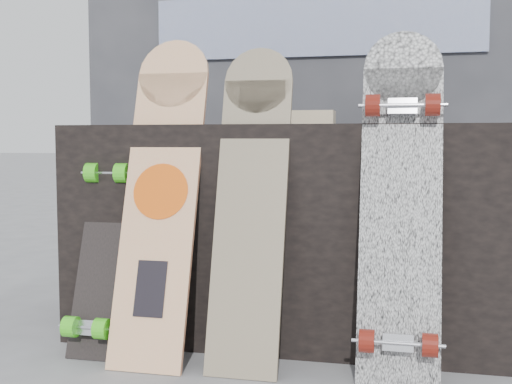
% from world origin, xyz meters
% --- Properties ---
extents(ground, '(60.00, 60.00, 0.00)m').
position_xyz_m(ground, '(0.00, 0.00, 0.00)').
color(ground, slate).
rests_on(ground, ground).
extents(vendor_table, '(1.60, 0.60, 0.80)m').
position_xyz_m(vendor_table, '(0.00, 0.50, 0.40)').
color(vendor_table, black).
rests_on(vendor_table, ground).
extents(booth, '(2.40, 0.22, 2.20)m').
position_xyz_m(booth, '(0.00, 1.35, 1.10)').
color(booth, '#303035').
rests_on(booth, ground).
extents(merch_box_purple, '(0.18, 0.12, 0.10)m').
position_xyz_m(merch_box_purple, '(-0.50, 0.55, 0.85)').
color(merch_box_purple, '#413267').
rests_on(merch_box_purple, vendor_table).
extents(merch_box_small, '(0.14, 0.14, 0.12)m').
position_xyz_m(merch_box_small, '(0.38, 0.42, 0.86)').
color(merch_box_small, '#413267').
rests_on(merch_box_small, vendor_table).
extents(merch_box_flat, '(0.22, 0.10, 0.06)m').
position_xyz_m(merch_box_flat, '(0.05, 0.59, 0.83)').
color(merch_box_flat, '#D1B78C').
rests_on(merch_box_flat, vendor_table).
extents(longboard_geisha, '(0.26, 0.37, 1.11)m').
position_xyz_m(longboard_geisha, '(-0.38, 0.16, 0.59)').
color(longboard_geisha, beige).
rests_on(longboard_geisha, ground).
extents(longboard_celtic, '(0.24, 0.32, 1.07)m').
position_xyz_m(longboard_celtic, '(-0.06, 0.16, 0.57)').
color(longboard_celtic, '#CBB78B').
rests_on(longboard_celtic, ground).
extents(longboard_cascadia, '(0.25, 0.34, 1.10)m').
position_xyz_m(longboard_cascadia, '(0.42, 0.14, 0.57)').
color(longboard_cascadia, white).
rests_on(longboard_cascadia, ground).
extents(skateboard_dark, '(0.18, 0.35, 0.80)m').
position_xyz_m(skateboard_dark, '(-0.60, 0.17, 0.41)').
color(skateboard_dark, black).
rests_on(skateboard_dark, ground).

